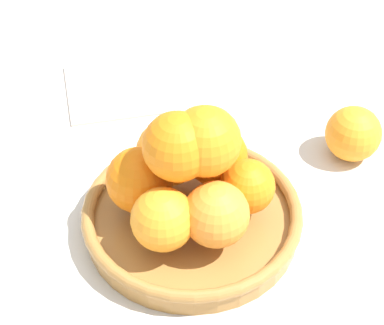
% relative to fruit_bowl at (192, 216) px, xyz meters
% --- Properties ---
extents(ground_plane, '(4.00, 4.00, 0.00)m').
position_rel_fruit_bowl_xyz_m(ground_plane, '(0.00, 0.00, -0.02)').
color(ground_plane, beige).
extents(fruit_bowl, '(0.27, 0.27, 0.04)m').
position_rel_fruit_bowl_xyz_m(fruit_bowl, '(0.00, 0.00, 0.00)').
color(fruit_bowl, '#A57238').
rests_on(fruit_bowl, ground_plane).
extents(orange_pile, '(0.20, 0.19, 0.14)m').
position_rel_fruit_bowl_xyz_m(orange_pile, '(-0.00, -0.00, 0.07)').
color(orange_pile, orange).
rests_on(orange_pile, fruit_bowl).
extents(stray_orange, '(0.08, 0.08, 0.08)m').
position_rel_fruit_bowl_xyz_m(stray_orange, '(-0.21, 0.16, 0.02)').
color(stray_orange, orange).
rests_on(stray_orange, ground_plane).
extents(napkin_folded, '(0.22, 0.22, 0.01)m').
position_rel_fruit_bowl_xyz_m(napkin_folded, '(-0.23, -0.22, -0.01)').
color(napkin_folded, beige).
rests_on(napkin_folded, ground_plane).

